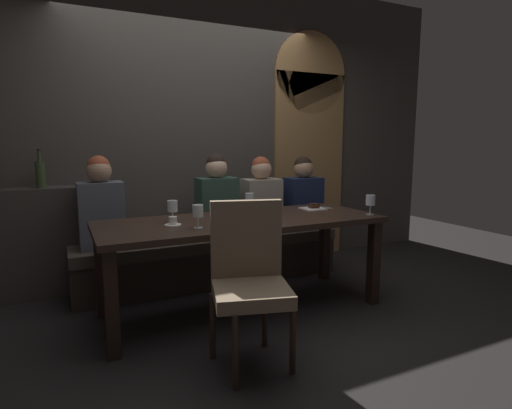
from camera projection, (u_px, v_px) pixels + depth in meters
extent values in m
plane|color=black|center=(243.00, 309.00, 3.32)|extent=(9.00, 9.00, 0.00)
cube|color=#423D38|center=(194.00, 125.00, 4.18)|extent=(6.00, 0.12, 3.00)
cube|color=olive|center=(309.00, 167.00, 4.77)|extent=(0.90, 0.05, 2.10)
cylinder|color=#A07545|center=(311.00, 73.00, 4.61)|extent=(0.90, 0.05, 0.90)
cube|color=#38342F|center=(28.00, 243.00, 3.52)|extent=(1.10, 0.28, 0.95)
cube|color=black|center=(112.00, 305.00, 2.52)|extent=(0.08, 0.08, 0.69)
cube|color=black|center=(374.00, 263.00, 3.40)|extent=(0.08, 0.08, 0.69)
cube|color=black|center=(101.00, 272.00, 3.14)|extent=(0.08, 0.08, 0.69)
cube|color=black|center=(324.00, 244.00, 4.02)|extent=(0.08, 0.08, 0.69)
cube|color=#302119|center=(242.00, 222.00, 3.21)|extent=(2.20, 0.84, 0.04)
cube|color=#312A23|center=(213.00, 265.00, 3.92)|extent=(2.50, 0.40, 0.35)
cube|color=#473D33|center=(213.00, 242.00, 3.89)|extent=(2.50, 0.44, 0.10)
cylinder|color=#302119|center=(235.00, 353.00, 2.21)|extent=(0.04, 0.04, 0.42)
cylinder|color=#302119|center=(293.00, 339.00, 2.37)|extent=(0.04, 0.04, 0.42)
cylinder|color=#302119|center=(213.00, 326.00, 2.53)|extent=(0.04, 0.04, 0.42)
cylinder|color=#302119|center=(265.00, 316.00, 2.69)|extent=(0.04, 0.04, 0.42)
cube|color=#7F6B51|center=(251.00, 292.00, 2.41)|extent=(0.54, 0.54, 0.08)
cube|color=#7F6B51|center=(246.00, 238.00, 2.56)|extent=(0.44, 0.18, 0.48)
cube|color=#4C515B|center=(102.00, 215.00, 3.44)|extent=(0.36, 0.24, 0.56)
sphere|color=tan|center=(99.00, 171.00, 3.38)|extent=(0.20, 0.20, 0.20)
sphere|color=brown|center=(99.00, 167.00, 3.38)|extent=(0.18, 0.18, 0.18)
cube|color=#2D473D|center=(217.00, 207.00, 3.84)|extent=(0.36, 0.24, 0.56)
sphere|color=#DBB293|center=(216.00, 168.00, 3.78)|extent=(0.20, 0.20, 0.20)
sphere|color=black|center=(216.00, 164.00, 3.79)|extent=(0.18, 0.18, 0.18)
cube|color=#9E9384|center=(261.00, 206.00, 4.06)|extent=(0.36, 0.24, 0.53)
sphere|color=tan|center=(261.00, 170.00, 4.00)|extent=(0.20, 0.20, 0.20)
sphere|color=brown|center=(261.00, 166.00, 4.01)|extent=(0.18, 0.18, 0.18)
cube|color=#192342|center=(303.00, 203.00, 4.25)|extent=(0.36, 0.24, 0.52)
sphere|color=tan|center=(304.00, 169.00, 4.20)|extent=(0.20, 0.20, 0.20)
sphere|color=black|center=(303.00, 165.00, 4.20)|extent=(0.18, 0.18, 0.18)
cylinder|color=#384728|center=(41.00, 175.00, 3.47)|extent=(0.08, 0.08, 0.22)
cylinder|color=#384728|center=(39.00, 156.00, 3.44)|extent=(0.03, 0.03, 0.09)
cylinder|color=black|center=(39.00, 150.00, 3.43)|extent=(0.03, 0.03, 0.02)
cylinder|color=silver|center=(173.00, 222.00, 3.08)|extent=(0.06, 0.06, 0.00)
cylinder|color=silver|center=(173.00, 217.00, 3.07)|extent=(0.01, 0.01, 0.07)
cylinder|color=silver|center=(172.00, 206.00, 3.06)|extent=(0.08, 0.08, 0.08)
cylinder|color=silver|center=(250.00, 212.00, 3.51)|extent=(0.06, 0.06, 0.00)
cylinder|color=silver|center=(250.00, 207.00, 3.51)|extent=(0.01, 0.01, 0.07)
cylinder|color=silver|center=(250.00, 198.00, 3.50)|extent=(0.08, 0.08, 0.08)
cylinder|color=maroon|center=(250.00, 201.00, 3.50)|extent=(0.07, 0.07, 0.03)
cylinder|color=silver|center=(370.00, 214.00, 3.40)|extent=(0.06, 0.06, 0.00)
cylinder|color=silver|center=(370.00, 210.00, 3.39)|extent=(0.01, 0.01, 0.07)
cylinder|color=silver|center=(370.00, 200.00, 3.38)|extent=(0.08, 0.08, 0.08)
cylinder|color=gold|center=(370.00, 202.00, 3.38)|extent=(0.07, 0.07, 0.04)
cylinder|color=silver|center=(198.00, 228.00, 2.87)|extent=(0.06, 0.06, 0.00)
cylinder|color=silver|center=(198.00, 222.00, 2.86)|extent=(0.01, 0.01, 0.07)
cylinder|color=silver|center=(198.00, 211.00, 2.85)|extent=(0.08, 0.08, 0.08)
cylinder|color=gold|center=(198.00, 215.00, 2.85)|extent=(0.07, 0.07, 0.02)
cylinder|color=white|center=(173.00, 225.00, 2.95)|extent=(0.12, 0.12, 0.01)
cylinder|color=white|center=(173.00, 221.00, 2.95)|extent=(0.06, 0.06, 0.06)
cylinder|color=brown|center=(173.00, 217.00, 2.95)|extent=(0.05, 0.05, 0.01)
cube|color=white|center=(313.00, 209.00, 3.67)|extent=(0.19, 0.19, 0.01)
cube|color=#381E14|center=(314.00, 206.00, 3.67)|extent=(0.08, 0.06, 0.04)
cube|color=silver|center=(324.00, 207.00, 3.76)|extent=(0.08, 0.16, 0.01)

